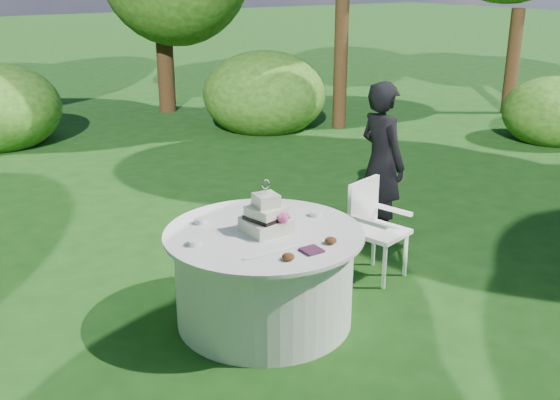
% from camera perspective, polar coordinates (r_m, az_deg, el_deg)
% --- Properties ---
extents(ground, '(80.00, 80.00, 0.00)m').
position_cam_1_polar(ground, '(5.41, -1.35, -10.33)').
color(ground, '#153B10').
rests_on(ground, ground).
extents(napkins, '(0.14, 0.14, 0.02)m').
position_cam_1_polar(napkins, '(4.73, 2.77, -4.39)').
color(napkins, '#4C203D').
rests_on(napkins, table).
extents(feather_plume, '(0.48, 0.07, 0.01)m').
position_cam_1_polar(feather_plume, '(4.70, -0.80, -4.55)').
color(feather_plume, white).
rests_on(feather_plume, table).
extents(guest, '(0.42, 0.62, 1.66)m').
position_cam_1_polar(guest, '(6.73, 8.84, 3.20)').
color(guest, black).
rests_on(guest, ground).
extents(table, '(1.56, 1.56, 0.77)m').
position_cam_1_polar(table, '(5.23, -1.39, -6.63)').
color(table, silver).
rests_on(table, ground).
extents(cake, '(0.33, 0.34, 0.43)m').
position_cam_1_polar(cake, '(5.04, -1.18, -1.54)').
color(cake, silver).
rests_on(cake, table).
extents(chair, '(0.54, 0.53, 0.90)m').
position_cam_1_polar(chair, '(6.01, 8.10, -1.90)').
color(chair, white).
rests_on(chair, ground).
extents(votives, '(1.21, 0.47, 0.04)m').
position_cam_1_polar(votives, '(5.16, -3.62, -2.19)').
color(votives, white).
rests_on(votives, table).
extents(petal_cups, '(0.60, 1.05, 0.05)m').
position_cam_1_polar(petal_cups, '(5.00, 1.51, -2.79)').
color(petal_cups, '#562D16').
rests_on(petal_cups, table).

